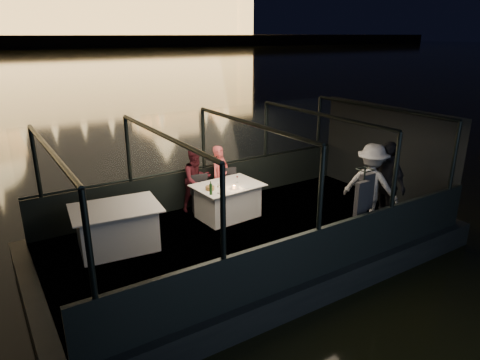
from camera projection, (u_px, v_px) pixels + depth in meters
boat_hull at (250, 254)px, 9.05m from camera, size 8.60×4.40×1.00m
boat_deck at (250, 234)px, 8.89m from camera, size 8.00×4.00×0.04m
gunwale_port at (205, 185)px, 10.34m from camera, size 8.00×0.08×0.90m
gunwale_starboard at (317, 253)px, 7.14m from camera, size 8.00×0.08×0.90m
cabin_glass_port at (203, 139)px, 9.96m from camera, size 8.00×0.02×1.40m
cabin_glass_starboard at (321, 189)px, 6.77m from camera, size 8.00×0.02×1.40m
cabin_roof_glass at (251, 124)px, 8.14m from camera, size 8.00×4.00×0.02m
end_wall_fore at (32, 227)px, 6.48m from camera, size 0.02×4.00×2.30m
end_wall_aft at (385, 152)px, 10.54m from camera, size 0.02×4.00×2.30m
canopy_ribs at (251, 181)px, 8.51m from camera, size 8.00×4.00×2.30m
dining_table_central at (228, 201)px, 9.55m from camera, size 1.53×1.16×0.77m
dining_table_aft at (117, 230)px, 8.13m from camera, size 1.74×1.34×0.86m
chair_port_left at (203, 195)px, 9.69m from camera, size 0.47×0.47×0.89m
chair_port_right at (232, 189)px, 10.08m from camera, size 0.52×0.52×0.91m
coat_stand at (361, 208)px, 7.84m from camera, size 0.47×0.38×1.68m
person_woman_coral at (220, 175)px, 10.12m from camera, size 0.62×0.53×1.46m
person_man_maroon at (197, 180)px, 9.80m from camera, size 0.75×0.61×1.49m
passenger_stripe at (371, 188)px, 9.00m from camera, size 1.08×1.34×1.81m
passenger_dark at (385, 187)px, 9.05m from camera, size 0.66×1.16×1.85m
wine_bottle at (211, 188)px, 8.82m from camera, size 0.08×0.08×0.29m
bread_basket at (210, 188)px, 9.12m from camera, size 0.25×0.25×0.08m
amber_candle at (234, 187)px, 9.18m from camera, size 0.07×0.07×0.07m
plate_near at (246, 187)px, 9.30m from camera, size 0.31×0.31×0.02m
plate_far at (211, 189)px, 9.17m from camera, size 0.28×0.28×0.01m
wine_glass_white at (218, 189)px, 8.89m from camera, size 0.09×0.09×0.20m
wine_glass_red at (237, 179)px, 9.53m from camera, size 0.07×0.07×0.18m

